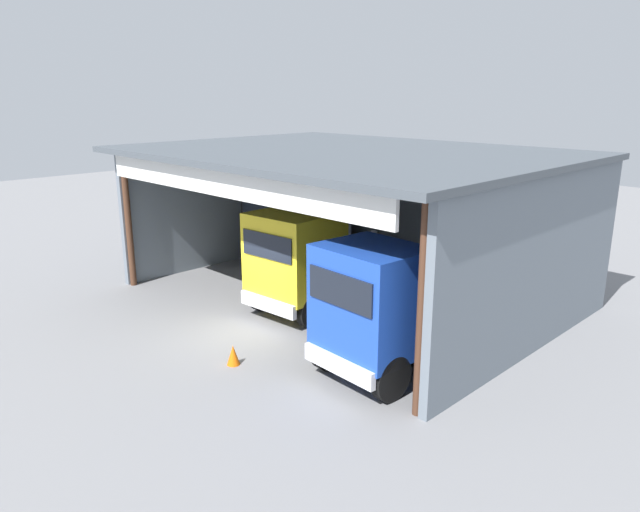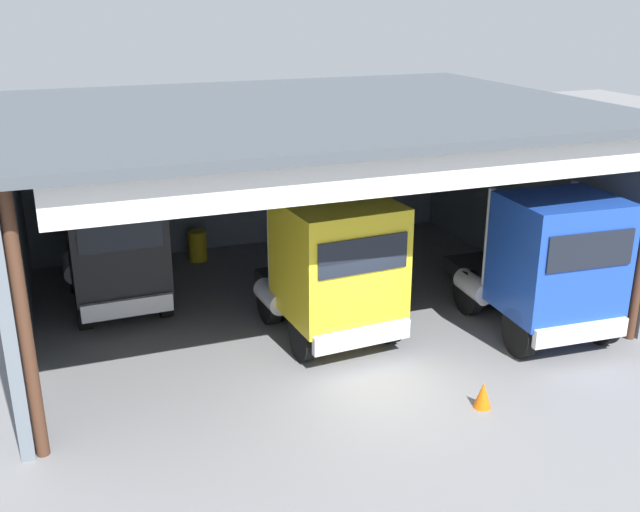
{
  "view_description": "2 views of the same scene",
  "coord_description": "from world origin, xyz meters",
  "px_view_note": "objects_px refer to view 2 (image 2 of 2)",
  "views": [
    {
      "loc": [
        13.75,
        -10.04,
        7.19
      ],
      "look_at": [
        0.0,
        3.65,
        1.79
      ],
      "focal_mm": 33.09,
      "sensor_mm": 36.0,
      "label": 1
    },
    {
      "loc": [
        -6.01,
        -12.17,
        7.88
      ],
      "look_at": [
        0.0,
        3.65,
        1.79
      ],
      "focal_mm": 40.99,
      "sensor_mm": 36.0,
      "label": 2
    }
  ],
  "objects_px": {
    "truck_black_center_left_bay": "(115,247)",
    "truck_yellow_yard_outside": "(333,267)",
    "truck_blue_left_bay": "(547,264)",
    "traffic_cone": "(483,395)",
    "oil_drum": "(197,246)",
    "tool_cart": "(324,231)"
  },
  "relations": [
    {
      "from": "truck_black_center_left_bay",
      "to": "tool_cart",
      "type": "xyz_separation_m",
      "value": [
        6.9,
        2.95,
        -1.26
      ]
    },
    {
      "from": "truck_blue_left_bay",
      "to": "traffic_cone",
      "type": "bearing_deg",
      "value": 40.67
    },
    {
      "from": "truck_black_center_left_bay",
      "to": "traffic_cone",
      "type": "distance_m",
      "value": 9.94
    },
    {
      "from": "tool_cart",
      "to": "truck_black_center_left_bay",
      "type": "bearing_deg",
      "value": -156.83
    },
    {
      "from": "oil_drum",
      "to": "truck_yellow_yard_outside",
      "type": "bearing_deg",
      "value": -73.91
    },
    {
      "from": "oil_drum",
      "to": "traffic_cone",
      "type": "height_order",
      "value": "oil_drum"
    },
    {
      "from": "truck_black_center_left_bay",
      "to": "tool_cart",
      "type": "relative_size",
      "value": 5.26
    },
    {
      "from": "truck_black_center_left_bay",
      "to": "oil_drum",
      "type": "bearing_deg",
      "value": -132.27
    },
    {
      "from": "truck_blue_left_bay",
      "to": "traffic_cone",
      "type": "height_order",
      "value": "truck_blue_left_bay"
    },
    {
      "from": "truck_yellow_yard_outside",
      "to": "tool_cart",
      "type": "relative_size",
      "value": 4.7
    },
    {
      "from": "truck_blue_left_bay",
      "to": "tool_cart",
      "type": "height_order",
      "value": "truck_blue_left_bay"
    },
    {
      "from": "truck_blue_left_bay",
      "to": "tool_cart",
      "type": "xyz_separation_m",
      "value": [
        -2.54,
        8.14,
        -1.34
      ]
    },
    {
      "from": "truck_yellow_yard_outside",
      "to": "traffic_cone",
      "type": "xyz_separation_m",
      "value": [
        1.65,
        -4.03,
        -1.57
      ]
    },
    {
      "from": "tool_cart",
      "to": "traffic_cone",
      "type": "height_order",
      "value": "tool_cart"
    },
    {
      "from": "truck_black_center_left_bay",
      "to": "truck_yellow_yard_outside",
      "type": "relative_size",
      "value": 1.12
    },
    {
      "from": "truck_black_center_left_bay",
      "to": "traffic_cone",
      "type": "bearing_deg",
      "value": 128.73
    },
    {
      "from": "traffic_cone",
      "to": "tool_cart",
      "type": "bearing_deg",
      "value": 86.6
    },
    {
      "from": "oil_drum",
      "to": "tool_cart",
      "type": "xyz_separation_m",
      "value": [
        4.19,
        -0.13,
        0.03
      ]
    },
    {
      "from": "truck_black_center_left_bay",
      "to": "truck_yellow_yard_outside",
      "type": "bearing_deg",
      "value": 141.62
    },
    {
      "from": "truck_yellow_yard_outside",
      "to": "truck_black_center_left_bay",
      "type": "bearing_deg",
      "value": -41.01
    },
    {
      "from": "oil_drum",
      "to": "truck_blue_left_bay",
      "type": "bearing_deg",
      "value": -50.88
    },
    {
      "from": "traffic_cone",
      "to": "truck_blue_left_bay",
      "type": "bearing_deg",
      "value": 37.04
    }
  ]
}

